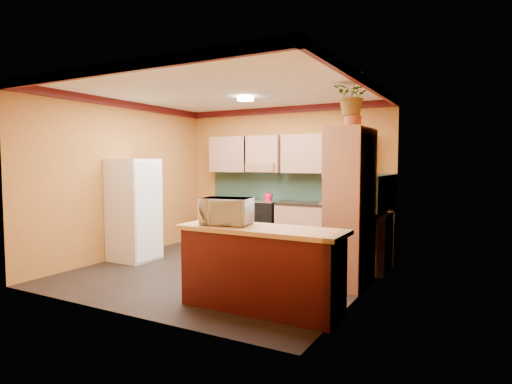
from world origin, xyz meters
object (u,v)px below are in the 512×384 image
base_cabinets_back (295,228)px  breakfast_bar (261,271)px  stove (265,225)px  fridge (134,210)px  microwave (227,211)px  pantry (350,207)px

base_cabinets_back → breakfast_bar: same height
stove → fridge: (-1.48, -1.92, 0.39)m
fridge → stove: bearing=52.4°
base_cabinets_back → breakfast_bar: (0.92, -3.05, 0.00)m
microwave → breakfast_bar: bearing=-12.3°
microwave → fridge: bearing=143.9°
pantry → microwave: 1.78m
breakfast_bar → microwave: (-0.45, 0.00, 0.64)m
pantry → microwave: size_ratio=3.78×
pantry → breakfast_bar: (-0.58, -1.45, -0.61)m
stove → microwave: microwave is taller
breakfast_bar → microwave: size_ratio=3.24×
base_cabinets_back → stove: size_ratio=4.01×
base_cabinets_back → microwave: bearing=-81.3°
stove → pantry: (2.12, -1.60, 0.59)m
stove → microwave: size_ratio=1.64×
pantry → breakfast_bar: pantry is taller
breakfast_bar → microwave: bearing=180.0°
base_cabinets_back → fridge: bearing=-137.6°
microwave → pantry: bearing=42.4°
base_cabinets_back → pantry: pantry is taller
stove → pantry: pantry is taller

